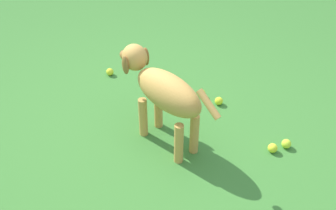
{
  "coord_description": "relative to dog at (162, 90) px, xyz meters",
  "views": [
    {
      "loc": [
        0.19,
        2.13,
        1.82
      ],
      "look_at": [
        -0.22,
        0.15,
        0.33
      ],
      "focal_mm": 40.67,
      "sensor_mm": 36.0,
      "label": 1
    }
  ],
  "objects": [
    {
      "name": "ground",
      "position": [
        0.19,
        -0.1,
        -0.42
      ],
      "size": [
        14.0,
        14.0,
        0.0
      ],
      "primitive_type": "plane",
      "color": "#38722D"
    },
    {
      "name": "tennis_ball_3",
      "position": [
        -0.71,
        0.29,
        -0.39
      ],
      "size": [
        0.07,
        0.07,
        0.07
      ],
      "primitive_type": "sphere",
      "color": "yellow",
      "rests_on": "ground"
    },
    {
      "name": "tennis_ball_1",
      "position": [
        -0.52,
        -0.31,
        -0.39
      ],
      "size": [
        0.07,
        0.07,
        0.07
      ],
      "primitive_type": "sphere",
      "color": "yellow",
      "rests_on": "ground"
    },
    {
      "name": "dog",
      "position": [
        0.0,
        0.0,
        0.0
      ],
      "size": [
        0.53,
        0.84,
        0.64
      ],
      "rotation": [
        0.0,
        0.0,
        5.24
      ],
      "color": "#C69347",
      "rests_on": "ground"
    },
    {
      "name": "tennis_ball_4",
      "position": [
        -0.82,
        0.27,
        -0.39
      ],
      "size": [
        0.07,
        0.07,
        0.07
      ],
      "primitive_type": "sphere",
      "color": "#C0E532",
      "rests_on": "ground"
    },
    {
      "name": "tennis_ball_0",
      "position": [
        -0.41,
        -0.45,
        -0.39
      ],
      "size": [
        0.07,
        0.07,
        0.07
      ],
      "primitive_type": "sphere",
      "color": "#C5D92C",
      "rests_on": "ground"
    },
    {
      "name": "tennis_ball_2",
      "position": [
        0.3,
        -0.94,
        -0.39
      ],
      "size": [
        0.07,
        0.07,
        0.07
      ],
      "primitive_type": "sphere",
      "color": "#CCD32B",
      "rests_on": "ground"
    }
  ]
}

